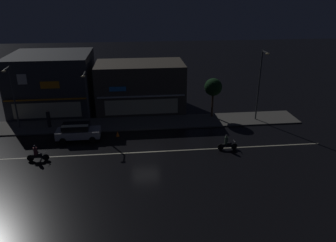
% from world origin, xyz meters
% --- Properties ---
extents(ground_plane, '(140.00, 140.00, 0.00)m').
position_xyz_m(ground_plane, '(0.00, 0.00, 0.00)').
color(ground_plane, black).
extents(lane_divider_stripe, '(33.89, 0.16, 0.01)m').
position_xyz_m(lane_divider_stripe, '(0.00, 0.00, 0.01)').
color(lane_divider_stripe, beige).
rests_on(lane_divider_stripe, ground).
extents(sidewalk_far, '(35.67, 3.91, 0.14)m').
position_xyz_m(sidewalk_far, '(0.00, 7.03, 0.07)').
color(sidewalk_far, '#5B5954').
rests_on(sidewalk_far, ground).
extents(storefront_left_block, '(10.63, 6.38, 5.83)m').
position_xyz_m(storefront_left_block, '(-0.00, 12.09, 2.91)').
color(storefront_left_block, '#4C443A').
rests_on(storefront_left_block, ground).
extents(storefront_center_block, '(9.44, 8.84, 6.91)m').
position_xyz_m(storefront_center_block, '(-10.70, 13.32, 3.45)').
color(storefront_center_block, '#383A3F').
rests_on(storefront_center_block, ground).
extents(streetlamp_west, '(0.44, 1.64, 6.68)m').
position_xyz_m(streetlamp_west, '(-13.36, 6.88, 4.11)').
color(streetlamp_west, '#47494C').
rests_on(streetlamp_west, sidewalk_far).
extents(streetlamp_mid, '(0.44, 1.64, 6.16)m').
position_xyz_m(streetlamp_mid, '(-5.71, 6.04, 3.84)').
color(streetlamp_mid, '#47494C').
rests_on(streetlamp_mid, sidewalk_far).
extents(streetlamp_east, '(0.44, 1.64, 7.93)m').
position_xyz_m(streetlamp_east, '(13.01, 6.47, 4.76)').
color(streetlamp_east, '#47494C').
rests_on(streetlamp_east, sidewalk_far).
extents(pedestrian_on_sidewalk, '(0.40, 0.40, 1.93)m').
position_xyz_m(pedestrian_on_sidewalk, '(-10.12, 6.86, 1.03)').
color(pedestrian_on_sidewalk, '#232328').
rests_on(pedestrian_on_sidewalk, sidewalk_far).
extents(street_tree, '(2.02, 2.02, 4.57)m').
position_xyz_m(street_tree, '(8.20, 8.07, 3.66)').
color(street_tree, '#473323').
rests_on(street_tree, sidewalk_far).
extents(parked_car_near_kerb, '(4.30, 1.98, 1.67)m').
position_xyz_m(parked_car_near_kerb, '(-6.57, 3.53, 0.87)').
color(parked_car_near_kerb, silver).
rests_on(parked_car_near_kerb, ground).
extents(motorcycle_lead, '(1.90, 0.60, 1.52)m').
position_xyz_m(motorcycle_lead, '(7.67, -0.27, 0.63)').
color(motorcycle_lead, black).
rests_on(motorcycle_lead, ground).
extents(motorcycle_following, '(1.90, 0.60, 1.52)m').
position_xyz_m(motorcycle_following, '(-9.49, -0.60, 0.63)').
color(motorcycle_following, black).
rests_on(motorcycle_following, ground).
extents(traffic_cone, '(0.36, 0.36, 0.55)m').
position_xyz_m(traffic_cone, '(-2.67, 3.89, 0.28)').
color(traffic_cone, orange).
rests_on(traffic_cone, ground).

